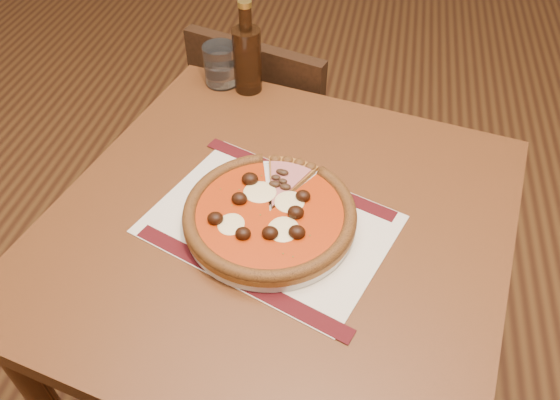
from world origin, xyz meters
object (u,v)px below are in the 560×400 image
object	(u,v)px
chair_far	(273,136)
water_glass	(221,65)
pizza	(270,213)
table	(278,255)
plate	(270,220)
bottle	(247,57)

from	to	relation	value
chair_far	water_glass	bearing A→B (deg)	82.18
chair_far	pizza	distance (m)	0.70
pizza	water_glass	world-z (taller)	water_glass
chair_far	table	bearing A→B (deg)	119.49
table	plate	size ratio (longest dim) A/B	3.14
table	bottle	bearing A→B (deg)	110.83
water_glass	plate	bearing A→B (deg)	-63.91
water_glass	table	bearing A→B (deg)	-61.87
chair_far	bottle	xyz separation A→B (m)	(-0.01, -0.19, 0.37)
water_glass	bottle	size ratio (longest dim) A/B	0.44
plate	pizza	world-z (taller)	pizza
chair_far	water_glass	xyz separation A→B (m)	(-0.08, -0.18, 0.34)
pizza	chair_far	bearing A→B (deg)	101.67
table	pizza	size ratio (longest dim) A/B	3.08
bottle	pizza	bearing A→B (deg)	-71.27
table	plate	distance (m)	0.11
pizza	bottle	xyz separation A→B (m)	(-0.14, 0.41, 0.05)
plate	bottle	xyz separation A→B (m)	(-0.14, 0.41, 0.07)
pizza	bottle	bearing A→B (deg)	108.73
chair_far	plate	xyz separation A→B (m)	(0.12, -0.60, 0.30)
table	plate	bearing A→B (deg)	-127.72
pizza	bottle	world-z (taller)	bottle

